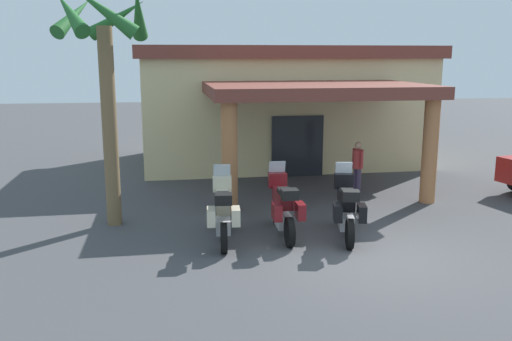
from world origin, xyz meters
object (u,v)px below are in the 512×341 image
motorcycle_cream (223,211)px  palm_tree_roadside (104,58)px  motorcycle_black (347,208)px  motorcycle_maroon (283,207)px  motel_building (281,104)px  pedestrian (358,164)px

motorcycle_cream → palm_tree_roadside: palm_tree_roadside is taller
motorcycle_black → motorcycle_maroon: bearing=88.8°
motel_building → motorcycle_cream: motel_building is taller
motorcycle_maroon → palm_tree_roadside: (-4.01, 1.45, 3.35)m
pedestrian → palm_tree_roadside: (-6.96, -2.10, 3.13)m
motel_building → motorcycle_black: 9.40m
motorcycle_maroon → palm_tree_roadside: size_ratio=0.39×
motorcycle_maroon → palm_tree_roadside: bearing=70.2°
motorcycle_black → pedestrian: size_ratio=1.37×
motorcycle_black → motorcycle_cream: bearing=98.9°
motorcycle_cream → motorcycle_black: 2.82m
pedestrian → palm_tree_roadside: palm_tree_roadside is taller
motel_building → motorcycle_cream: bearing=-109.9°
motorcycle_maroon → pedestrian: size_ratio=1.38×
motorcycle_maroon → motel_building: bearing=-10.3°
pedestrian → palm_tree_roadside: size_ratio=0.28×
palm_tree_roadside → motorcycle_black: bearing=-18.0°
motel_building → motorcycle_black: bearing=-92.8°
motorcycle_maroon → pedestrian: (2.95, 3.55, 0.22)m
motel_building → motorcycle_maroon: bearing=-101.8°
pedestrian → palm_tree_roadside: 7.91m
palm_tree_roadside → motorcycle_maroon: bearing=-19.9°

